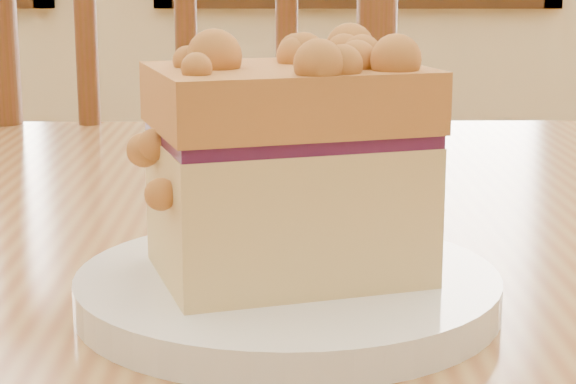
# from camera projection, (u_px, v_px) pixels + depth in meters

# --- Properties ---
(cafe_table_main) EXTENTS (1.27, 0.86, 0.75)m
(cafe_table_main) POSITION_uv_depth(u_px,v_px,m) (306.00, 374.00, 0.61)
(cafe_table_main) COLOR #A4773F
(cafe_table_main) RESTS_ON ground
(cafe_chair_main) EXTENTS (0.46, 0.46, 1.01)m
(cafe_chair_main) POSITION_uv_depth(u_px,v_px,m) (210.00, 303.00, 1.19)
(cafe_chair_main) COLOR brown
(cafe_chair_main) RESTS_ON ground
(plate) EXTENTS (0.19, 0.19, 0.02)m
(plate) POSITION_uv_depth(u_px,v_px,m) (288.00, 290.00, 0.46)
(plate) COLOR white
(plate) RESTS_ON cafe_table_main
(cake_slice) EXTENTS (0.14, 0.12, 0.11)m
(cake_slice) POSITION_uv_depth(u_px,v_px,m) (286.00, 161.00, 0.44)
(cake_slice) COLOR #DCC47C
(cake_slice) RESTS_ON plate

